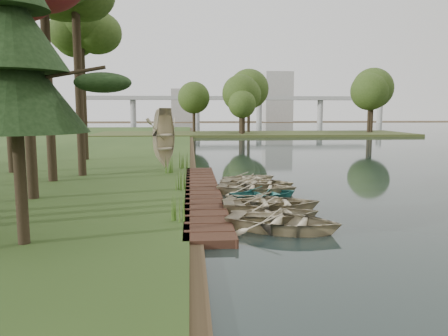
{
  "coord_description": "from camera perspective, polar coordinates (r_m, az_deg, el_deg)",
  "views": [
    {
      "loc": [
        -2.15,
        -19.97,
        3.95
      ],
      "look_at": [
        -0.51,
        1.28,
        1.16
      ],
      "focal_mm": 35.0,
      "sensor_mm": 36.0,
      "label": 1
    }
  ],
  "objects": [
    {
      "name": "reeds_2",
      "position": [
        25.89,
        -7.22,
        0.37
      ],
      "size": [
        0.6,
        0.6,
        0.95
      ],
      "primitive_type": "cone",
      "color": "#3F661E",
      "rests_on": "bank"
    },
    {
      "name": "pine_tree",
      "position": [
        13.06,
        -25.88,
        13.15
      ],
      "size": [
        3.8,
        3.8,
        8.17
      ],
      "color": "black",
      "rests_on": "bank"
    },
    {
      "name": "building_b",
      "position": [
        165.01,
        -5.46,
        8.15
      ],
      "size": [
        8.0,
        8.0,
        12.0
      ],
      "primitive_type": "cube",
      "color": "#A5A5A0",
      "rests_on": "ground"
    },
    {
      "name": "tree_6",
      "position": [
        34.94,
        -18.2,
        16.44
      ],
      "size": [
        3.99,
        3.99,
        11.16
      ],
      "color": "black",
      "rests_on": "bank"
    },
    {
      "name": "reeds_3",
      "position": [
        27.91,
        -5.32,
        1.05
      ],
      "size": [
        0.6,
        0.6,
        1.09
      ],
      "primitive_type": "cone",
      "color": "#3F661E",
      "rests_on": "bank"
    },
    {
      "name": "rowboat_4",
      "position": [
        19.38,
        5.36,
        -3.21
      ],
      "size": [
        3.6,
        3.01,
        0.64
      ],
      "primitive_type": "imported",
      "rotation": [
        0.0,
        0.0,
        1.86
      ],
      "color": "#29726B",
      "rests_on": "water"
    },
    {
      "name": "reeds_1",
      "position": [
        20.38,
        -5.64,
        -1.53
      ],
      "size": [
        0.6,
        0.6,
        0.95
      ],
      "primitive_type": "cone",
      "color": "#3F661E",
      "rests_on": "bank"
    },
    {
      "name": "rowboat_1",
      "position": [
        15.68,
        6.87,
        -5.74
      ],
      "size": [
        3.38,
        2.54,
        0.66
      ],
      "primitive_type": "imported",
      "rotation": [
        0.0,
        0.0,
        1.65
      ],
      "color": "tan",
      "rests_on": "water"
    },
    {
      "name": "rowboat_2",
      "position": [
        17.08,
        6.22,
        -4.41
      ],
      "size": [
        3.91,
        2.84,
        0.8
      ],
      "primitive_type": "imported",
      "rotation": [
        0.0,
        0.0,
        1.55
      ],
      "color": "tan",
      "rests_on": "water"
    },
    {
      "name": "ground",
      "position": [
        20.47,
        1.69,
        -3.66
      ],
      "size": [
        300.0,
        300.0,
        0.0
      ],
      "primitive_type": "plane",
      "color": "#3D2F1D"
    },
    {
      "name": "stored_rowboat",
      "position": [
        27.55,
        -7.73,
        0.62
      ],
      "size": [
        4.71,
        4.48,
        0.79
      ],
      "primitive_type": "imported",
      "rotation": [
        3.14,
        0.0,
        0.93
      ],
      "color": "tan",
      "rests_on": "bank"
    },
    {
      "name": "rowboat_3",
      "position": [
        17.99,
        5.23,
        -4.04
      ],
      "size": [
        3.7,
        3.2,
        0.64
      ],
      "primitive_type": "imported",
      "rotation": [
        0.0,
        0.0,
        1.19
      ],
      "color": "tan",
      "rests_on": "water"
    },
    {
      "name": "rowboat_0",
      "position": [
        14.45,
        7.75,
        -6.66
      ],
      "size": [
        4.54,
        4.02,
        0.78
      ],
      "primitive_type": "imported",
      "rotation": [
        0.0,
        0.0,
        1.14
      ],
      "color": "tan",
      "rests_on": "water"
    },
    {
      "name": "boardwalk",
      "position": [
        20.33,
        -2.8,
        -3.31
      ],
      "size": [
        1.6,
        16.0,
        0.3
      ],
      "primitive_type": "cube",
      "color": "#371F15",
      "rests_on": "ground"
    },
    {
      "name": "rowboat_7",
      "position": [
        22.81,
        3.53,
        -1.57
      ],
      "size": [
        3.67,
        3.12,
        0.64
      ],
      "primitive_type": "imported",
      "rotation": [
        0.0,
        0.0,
        1.24
      ],
      "color": "tan",
      "rests_on": "water"
    },
    {
      "name": "building_a",
      "position": [
        163.25,
        7.03,
        9.19
      ],
      "size": [
        10.0,
        8.0,
        18.0
      ],
      "primitive_type": "cube",
      "color": "#A5A5A0",
      "rests_on": "ground"
    },
    {
      "name": "bridge",
      "position": [
        140.75,
        1.5,
        8.74
      ],
      "size": [
        95.9,
        4.0,
        8.6
      ],
      "color": "#A5A5A0",
      "rests_on": "ground"
    },
    {
      "name": "peninsula",
      "position": [
        70.8,
        3.84,
        4.44
      ],
      "size": [
        50.0,
        14.0,
        0.45
      ],
      "primitive_type": "cube",
      "color": "#3C451E",
      "rests_on": "ground"
    },
    {
      "name": "rowboat_8",
      "position": [
        24.02,
        3.41,
        -1.14
      ],
      "size": [
        3.44,
        2.84,
        0.62
      ],
      "primitive_type": "imported",
      "rotation": [
        0.0,
        0.0,
        1.84
      ],
      "color": "tan",
      "rests_on": "water"
    },
    {
      "name": "rowboat_6",
      "position": [
        21.95,
        4.35,
        -1.78
      ],
      "size": [
        4.29,
        3.61,
        0.76
      ],
      "primitive_type": "imported",
      "rotation": [
        0.0,
        0.0,
        1.27
      ],
      "color": "tan",
      "rests_on": "water"
    },
    {
      "name": "reeds_0",
      "position": [
        14.56,
        -6.12,
        -5.06
      ],
      "size": [
        0.6,
        0.6,
        1.01
      ],
      "primitive_type": "cone",
      "color": "#3F661E",
      "rests_on": "bank"
    },
    {
      "name": "rowboat_5",
      "position": [
        20.59,
        4.31,
        -2.38
      ],
      "size": [
        4.29,
        3.53,
        0.77
      ],
      "primitive_type": "imported",
      "rotation": [
        0.0,
        0.0,
        1.31
      ],
      "color": "tan",
      "rests_on": "water"
    },
    {
      "name": "far_trees",
      "position": [
        70.34,
        1.16,
        9.49
      ],
      "size": [
        45.6,
        5.6,
        8.8
      ],
      "color": "black",
      "rests_on": "peninsula"
    }
  ]
}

